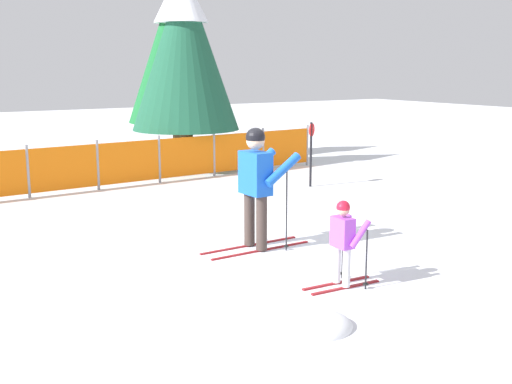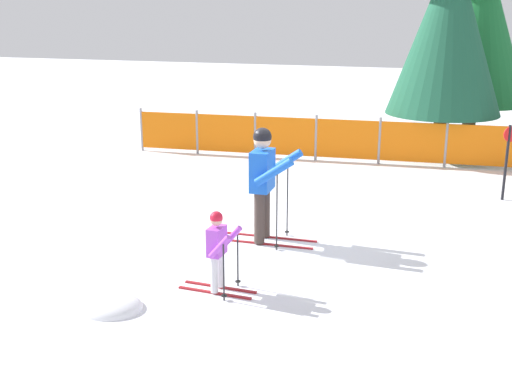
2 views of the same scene
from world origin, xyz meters
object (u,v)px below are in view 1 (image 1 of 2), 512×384
conifer_far (177,46)px  conifer_near (185,48)px  skier_child (343,237)px  safety_fence (129,162)px  skier_adult (257,177)px  trail_marker (311,147)px

conifer_far → conifer_near: 1.88m
skier_child → safety_fence: size_ratio=0.10×
conifer_near → skier_child: bearing=-104.1°
conifer_far → conifer_near: conifer_far is taller
skier_child → skier_adult: bearing=92.3°
safety_fence → trail_marker: (3.25, -2.09, 0.33)m
skier_adult → trail_marker: 4.86m
skier_adult → conifer_far: 9.16m
skier_adult → trail_marker: (3.47, 3.40, -0.17)m
skier_adult → conifer_far: bearing=69.8°
skier_adult → safety_fence: size_ratio=0.17×
skier_adult → safety_fence: 5.52m
safety_fence → conifer_far: size_ratio=2.03×
safety_fence → trail_marker: bearing=-32.8°
trail_marker → safety_fence: bearing=147.2°
safety_fence → conifer_near: size_ratio=2.09×
conifer_near → trail_marker: bearing=-68.5°
skier_adult → trail_marker: skier_adult is taller
safety_fence → trail_marker: size_ratio=7.29×
conifer_far → conifer_near: bearing=-109.5°
conifer_far → conifer_near: size_ratio=1.03×
conifer_far → trail_marker: bearing=-82.4°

